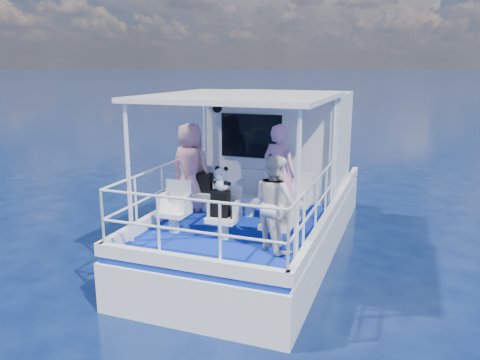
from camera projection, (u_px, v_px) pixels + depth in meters
name	position (u px, v px, depth m)	size (l,w,h in m)	color
ground	(246.00, 264.00, 8.86)	(2000.00, 2000.00, 0.00)	#08133F
hull	(262.00, 245.00, 9.77)	(3.00, 7.00, 1.60)	white
deck	(262.00, 207.00, 9.57)	(2.90, 6.90, 0.10)	#0B239F
cabin	(280.00, 142.00, 10.49)	(2.85, 2.00, 2.20)	white
canopy	(242.00, 97.00, 7.95)	(3.00, 3.20, 0.08)	white
canopy_posts	(241.00, 163.00, 8.17)	(2.77, 2.97, 2.20)	white
railings	(235.00, 201.00, 8.01)	(2.84, 3.59, 1.00)	white
seat_port_fwd	(206.00, 201.00, 9.09)	(0.48, 0.46, 0.38)	white
seat_center_fwd	(250.00, 206.00, 8.79)	(0.48, 0.46, 0.38)	white
seat_stbd_fwd	(296.00, 211.00, 8.49)	(0.48, 0.46, 0.38)	white
seat_port_aft	(174.00, 221.00, 7.91)	(0.48, 0.46, 0.38)	white
seat_center_aft	(223.00, 227.00, 7.60)	(0.48, 0.46, 0.38)	white
seat_stbd_aft	(277.00, 234.00, 7.30)	(0.48, 0.46, 0.38)	white
passenger_port_fwd	(190.00, 167.00, 9.02)	(0.64, 0.45, 1.70)	pink
passenger_stbd_fwd	(279.00, 174.00, 8.27)	(0.65, 0.42, 1.78)	#E997C2
passenger_stbd_aft	(275.00, 203.00, 7.03)	(0.72, 0.56, 1.48)	silver
backpack_port	(205.00, 183.00, 8.98)	(0.29, 0.16, 0.37)	black
backpack_center	(220.00, 204.00, 7.50)	(0.29, 0.16, 0.43)	black
compact_camera	(205.00, 172.00, 8.92)	(0.10, 0.06, 0.06)	black
panda	(222.00, 179.00, 7.41)	(0.26, 0.21, 0.39)	white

